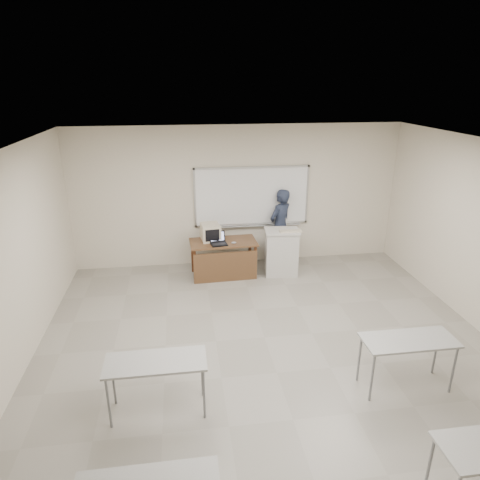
{
  "coord_description": "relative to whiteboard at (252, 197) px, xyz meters",
  "views": [
    {
      "loc": [
        -1.2,
        -4.82,
        3.84
      ],
      "look_at": [
        -0.21,
        2.2,
        1.18
      ],
      "focal_mm": 32.0,
      "sensor_mm": 36.0,
      "label": 1
    }
  ],
  "objects": [
    {
      "name": "floor",
      "position": [
        -0.3,
        -3.97,
        -1.49
      ],
      "size": [
        7.0,
        8.0,
        0.01
      ],
      "primitive_type": "cube",
      "color": "gray",
      "rests_on": "ground"
    },
    {
      "name": "whiteboard",
      "position": [
        0.0,
        0.0,
        0.0
      ],
      "size": [
        2.48,
        0.1,
        1.31
      ],
      "color": "white",
      "rests_on": "floor"
    },
    {
      "name": "student_desks",
      "position": [
        -0.3,
        -5.32,
        -0.81
      ],
      "size": [
        4.4,
        2.2,
        0.73
      ],
      "color": "#9E9D99",
      "rests_on": "floor"
    },
    {
      "name": "instructor_desk",
      "position": [
        -0.7,
        -0.78,
        -0.95
      ],
      "size": [
        1.35,
        0.68,
        0.75
      ],
      "rotation": [
        0.0,
        0.0,
        0.04
      ],
      "color": "brown",
      "rests_on": "floor"
    },
    {
      "name": "podium",
      "position": [
        0.5,
        -0.77,
        -0.99
      ],
      "size": [
        0.69,
        0.51,
        0.97
      ],
      "rotation": [
        0.0,
        0.0,
        -0.1
      ],
      "color": "beige",
      "rests_on": "floor"
    },
    {
      "name": "crt_monitor",
      "position": [
        -0.95,
        -0.54,
        -0.56
      ],
      "size": [
        0.37,
        0.42,
        0.35
      ],
      "rotation": [
        0.0,
        0.0,
        0.12
      ],
      "color": "#C1B69C",
      "rests_on": "instructor_desk"
    },
    {
      "name": "laptop",
      "position": [
        -0.8,
        -0.79,
        -0.67
      ],
      "size": [
        0.32,
        0.3,
        0.24
      ],
      "rotation": [
        0.0,
        0.0,
        0.16
      ],
      "color": "black",
      "rests_on": "instructor_desk"
    },
    {
      "name": "mouse",
      "position": [
        -0.5,
        -0.82,
        -0.71
      ],
      "size": [
        0.1,
        0.07,
        0.04
      ],
      "primitive_type": "ellipsoid",
      "rotation": [
        0.0,
        0.0,
        0.01
      ],
      "color": "#9A9CA1",
      "rests_on": "instructor_desk"
    },
    {
      "name": "keyboard",
      "position": [
        0.65,
        -0.89,
        -0.5
      ],
      "size": [
        0.45,
        0.16,
        0.02
      ],
      "primitive_type": "cube",
      "rotation": [
        0.0,
        0.0,
        -0.01
      ],
      "color": "#C1B69C",
      "rests_on": "podium"
    },
    {
      "name": "presenter",
      "position": [
        0.62,
        -0.11,
        -0.65
      ],
      "size": [
        0.72,
        0.68,
        1.66
      ],
      "primitive_type": "imported",
      "rotation": [
        0.0,
        0.0,
        3.78
      ],
      "color": "black",
      "rests_on": "floor"
    }
  ]
}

